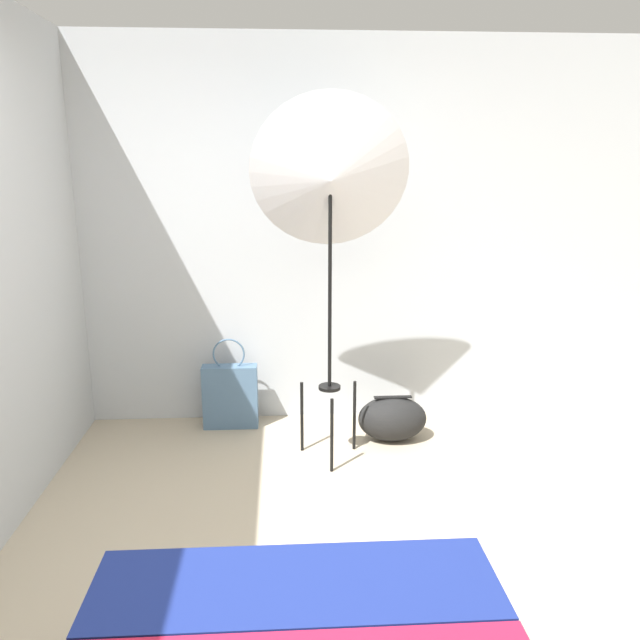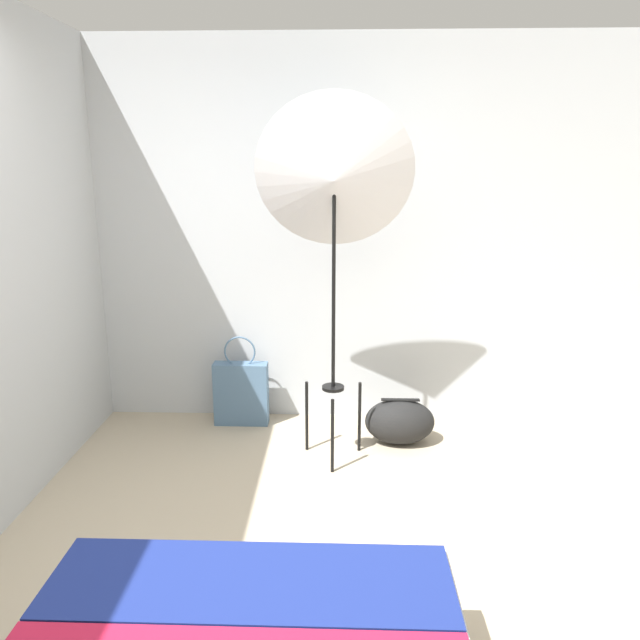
% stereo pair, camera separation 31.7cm
% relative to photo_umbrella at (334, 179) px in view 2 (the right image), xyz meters
% --- Properties ---
extents(wall_back, '(8.00, 0.05, 2.60)m').
position_rel_photo_umbrella_xyz_m(wall_back, '(-0.28, 0.69, -0.40)').
color(wall_back, '#B7BCC1').
rests_on(wall_back, ground_plane).
extents(photo_umbrella, '(0.92, 0.44, 2.17)m').
position_rel_photo_umbrella_xyz_m(photo_umbrella, '(0.00, 0.00, 0.00)').
color(photo_umbrella, black).
rests_on(photo_umbrella, ground_plane).
extents(tote_bag, '(0.38, 0.12, 0.64)m').
position_rel_photo_umbrella_xyz_m(tote_bag, '(-0.65, 0.50, -1.47)').
color(tote_bag, slate).
rests_on(tote_bag, ground_plane).
extents(duffel_bag, '(0.45, 0.30, 0.30)m').
position_rel_photo_umbrella_xyz_m(duffel_bag, '(0.43, 0.22, -1.55)').
color(duffel_bag, black).
rests_on(duffel_bag, ground_plane).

